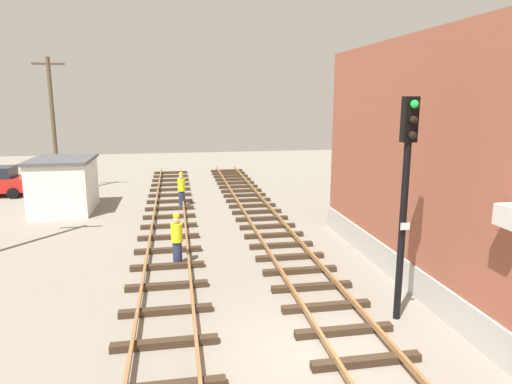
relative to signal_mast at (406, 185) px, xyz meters
The scene contains 8 objects.
ground_plane 4.57m from the signal_mast, 154.44° to the right, with size 80.00×80.00×0.00m, color gray.
track_near_building 4.04m from the signal_mast, 144.07° to the right, with size 2.50×54.15×0.32m.
track_centre 7.06m from the signal_mast, 168.60° to the right, with size 2.50×54.15×0.32m.
signal_mast is the anchor object (origin of this frame).
control_hut 18.04m from the signal_mast, 129.14° to the left, with size 3.00×3.80×2.76m.
utility_pole_far 22.48m from the signal_mast, 124.36° to the left, with size 1.80×0.24×8.06m.
track_worker_foreground 8.04m from the signal_mast, 138.47° to the left, with size 0.40×0.40×1.87m.
track_worker_distant 15.14m from the signal_mast, 111.12° to the left, with size 0.40×0.40×1.87m.
Camera 1 is at (-3.08, -9.10, 5.72)m, focal length 31.97 mm.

